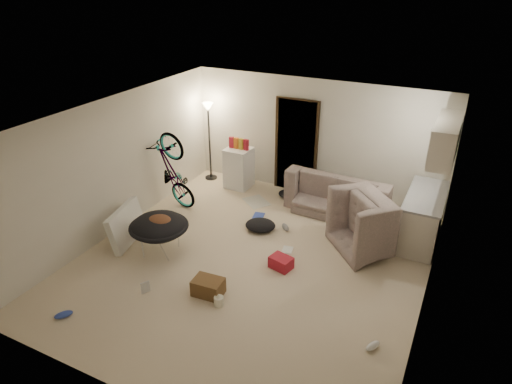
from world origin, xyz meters
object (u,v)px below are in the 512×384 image
at_px(tv_box, 126,225).
at_px(drink_case_b, 281,263).
at_px(drink_case_a, 208,287).
at_px(sofa, 339,197).
at_px(bicycle, 174,188).
at_px(floor_lamp, 209,125).
at_px(mini_fridge, 239,168).
at_px(armchair, 380,228).
at_px(saucer_chair, 159,231).
at_px(juicer, 219,300).
at_px(kitchen_counter, 423,219).

height_order(tv_box, drink_case_b, tv_box).
bearing_deg(drink_case_a, tv_box, 159.07).
xyz_separation_m(sofa, bicycle, (-3.07, -1.39, 0.15)).
distance_m(floor_lamp, mini_fridge, 1.18).
bearing_deg(armchair, floor_lamp, 31.46).
bearing_deg(tv_box, armchair, 11.18).
xyz_separation_m(drink_case_a, drink_case_b, (0.72, 1.11, -0.03)).
bearing_deg(drink_case_a, drink_case_b, 52.72).
bearing_deg(drink_case_b, saucer_chair, -152.47).
height_order(floor_lamp, tv_box, floor_lamp).
relative_size(floor_lamp, juicer, 8.62).
bearing_deg(kitchen_counter, sofa, 164.86).
relative_size(armchair, saucer_chair, 1.17).
bearing_deg(juicer, mini_fridge, 114.02).
bearing_deg(tv_box, juicer, -31.24).
xyz_separation_m(saucer_chair, drink_case_a, (1.34, -0.61, -0.30)).
distance_m(sofa, drink_case_b, 2.39).
bearing_deg(mini_fridge, juicer, -63.92).
distance_m(drink_case_a, juicer, 0.32).
bearing_deg(armchair, mini_fridge, 29.43).
distance_m(mini_fridge, tv_box, 3.03).
height_order(floor_lamp, kitchen_counter, floor_lamp).
relative_size(drink_case_b, juicer, 1.69).
bearing_deg(mini_fridge, sofa, -0.36).
bearing_deg(mini_fridge, saucer_chair, -86.95).
height_order(kitchen_counter, saucer_chair, kitchen_counter).
xyz_separation_m(bicycle, juicer, (2.37, -2.24, -0.37)).
distance_m(armchair, drink_case_a, 3.19).
bearing_deg(floor_lamp, sofa, -3.61).
height_order(sofa, tv_box, tv_box).
bearing_deg(drink_case_a, saucer_chair, 151.35).
bearing_deg(drink_case_a, kitchen_counter, 44.79).
bearing_deg(tv_box, floor_lamp, 78.99).
bearing_deg(saucer_chair, kitchen_counter, 31.34).
bearing_deg(drink_case_b, mini_fridge, 144.42).
height_order(mini_fridge, drink_case_a, mini_fridge).
relative_size(sofa, bicycle, 1.21).
distance_m(mini_fridge, juicer, 4.10).
bearing_deg(drink_case_b, bicycle, 174.68).
xyz_separation_m(kitchen_counter, tv_box, (-4.73, -2.40, -0.11)).
xyz_separation_m(kitchen_counter, saucer_chair, (-3.97, -2.42, -0.01)).
height_order(bicycle, drink_case_a, bicycle).
relative_size(bicycle, tv_box, 1.71).
bearing_deg(mini_fridge, kitchen_counter, -5.72).
distance_m(sofa, tv_box, 4.19).
height_order(floor_lamp, juicer, floor_lamp).
bearing_deg(bicycle, tv_box, -171.69).
bearing_deg(kitchen_counter, tv_box, -153.11).
bearing_deg(floor_lamp, bicycle, -86.40).
bearing_deg(floor_lamp, drink_case_a, -59.21).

